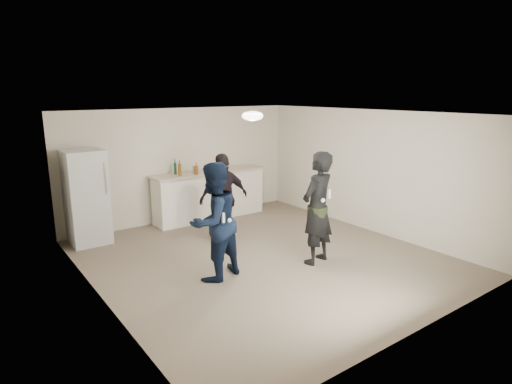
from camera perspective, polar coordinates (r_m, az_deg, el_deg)
floor at (r=7.61m, az=0.90°, el=-8.74°), size 6.00×6.00×0.00m
ceiling at (r=7.06m, az=0.97°, el=10.41°), size 6.00×6.00×0.00m
wall_back at (r=9.75m, az=-9.78°, el=3.64°), size 6.00×0.00×6.00m
wall_front at (r=5.25m, az=21.17°, el=-5.44°), size 6.00×0.00×6.00m
wall_left at (r=6.04m, az=-20.39°, el=-2.98°), size 0.00×6.00×6.00m
wall_right at (r=9.13m, az=14.86°, el=2.73°), size 0.00×6.00×6.00m
counter at (r=9.84m, az=-6.20°, el=-0.48°), size 2.60×0.56×1.05m
counter_top at (r=9.72m, az=-6.28°, el=2.64°), size 2.68×0.64×0.04m
fridge at (r=8.70m, az=-21.69°, el=-0.65°), size 0.70×0.70×1.80m
fridge_handle at (r=8.33m, az=-19.41°, el=1.78°), size 0.02×0.02×0.60m
ceiling_dome at (r=7.31m, az=-0.47°, el=10.12°), size 0.36×0.36×0.16m
shaker at (r=9.48m, az=-8.28°, el=2.96°), size 0.08×0.08×0.17m
man at (r=6.56m, az=-5.66°, el=-3.96°), size 1.05×0.91×1.84m
woman at (r=7.20m, az=8.19°, el=-2.15°), size 0.79×0.61×1.91m
camo_shorts at (r=7.23m, az=8.17°, el=-2.95°), size 0.34×0.34×0.28m
spectator at (r=8.22m, az=-4.31°, el=-0.78°), size 1.03×0.49×1.72m
remote_man at (r=6.29m, az=-4.39°, el=-3.43°), size 0.04×0.04×0.15m
nunchuk_man at (r=6.39m, az=-3.61°, el=-3.79°), size 0.07×0.07×0.07m
remote_woman at (r=6.96m, az=9.71°, el=-0.24°), size 0.04×0.04×0.15m
nunchuk_woman at (r=6.93m, az=8.92°, el=-1.11°), size 0.07×0.07×0.07m
bottle_cluster at (r=9.41m, az=-8.63°, el=3.01°), size 1.11×0.39×0.25m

